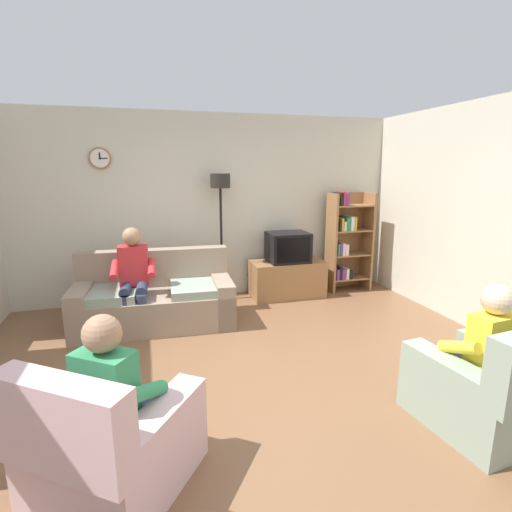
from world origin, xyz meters
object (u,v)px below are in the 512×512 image
at_px(tv, 288,247).
at_px(bookshelf, 346,241).
at_px(floor_lamp, 221,202).
at_px(person_on_couch, 134,274).
at_px(couch, 155,300).
at_px(person_in_right_armchair, 480,347).
at_px(armchair_near_bookshelf, 485,391).
at_px(armchair_near_window, 112,445).
at_px(tv_stand, 287,278).
at_px(person_in_left_armchair, 118,390).

relative_size(tv, bookshelf, 0.38).
relative_size(tv, floor_lamp, 0.32).
relative_size(tv, person_on_couch, 0.48).
bearing_deg(couch, person_in_right_armchair, -48.62).
bearing_deg(armchair_near_bookshelf, armchair_near_window, 176.94).
relative_size(tv_stand, floor_lamp, 0.59).
distance_m(floor_lamp, person_in_right_armchair, 3.69).
bearing_deg(bookshelf, armchair_near_window, -135.47).
height_order(tv_stand, tv, tv).
xyz_separation_m(bookshelf, armchair_near_bookshelf, (-0.66, -3.39, -0.51)).
distance_m(person_on_couch, person_in_left_armchair, 2.40).
relative_size(tv, person_in_right_armchair, 0.54).
xyz_separation_m(bookshelf, person_in_left_armchair, (-3.25, -3.18, -0.20)).
distance_m(tv, armchair_near_bookshelf, 3.35).
height_order(couch, tv_stand, couch).
distance_m(tv_stand, bookshelf, 1.15).
xyz_separation_m(armchair_near_window, person_in_left_armchair, (0.05, 0.07, 0.32)).
relative_size(floor_lamp, person_in_left_armchair, 1.65).
relative_size(armchair_near_window, armchair_near_bookshelf, 1.23).
height_order(couch, floor_lamp, floor_lamp).
xyz_separation_m(couch, person_on_couch, (-0.23, -0.11, 0.39)).
relative_size(tv, armchair_near_bookshelf, 0.63).
distance_m(tv, armchair_near_window, 3.93).
distance_m(couch, armchair_near_bookshelf, 3.58).
xyz_separation_m(couch, person_in_left_armchair, (-0.27, -2.51, 0.29)).
xyz_separation_m(bookshelf, floor_lamp, (-2.00, 0.03, 0.65)).
distance_m(tv_stand, person_in_left_armchair, 3.84).
xyz_separation_m(tv_stand, armchair_near_window, (-2.29, -3.18, 0.02)).
relative_size(bookshelf, person_in_right_armchair, 1.41).
bearing_deg(armchair_near_bookshelf, tv, 96.14).
bearing_deg(armchair_near_bookshelf, person_in_left_armchair, 175.28).
height_order(tv, bookshelf, bookshelf).
bearing_deg(person_in_left_armchair, tv, 54.04).
distance_m(tv, bookshelf, 1.02).
height_order(tv, armchair_near_bookshelf, tv).
distance_m(bookshelf, person_on_couch, 3.31).
bearing_deg(person_on_couch, tv, 17.40).
height_order(bookshelf, floor_lamp, floor_lamp).
xyz_separation_m(armchair_near_window, person_in_right_armchair, (2.64, -0.05, 0.32)).
bearing_deg(person_in_right_armchair, couch, 131.38).
distance_m(bookshelf, person_in_left_armchair, 4.55).
xyz_separation_m(tv, bookshelf, (1.02, 0.09, 0.03)).
bearing_deg(couch, armchair_near_window, -97.02).
bearing_deg(tv_stand, armchair_near_window, -125.74).
bearing_deg(person_on_couch, tv_stand, 17.98).
relative_size(armchair_near_bookshelf, person_on_couch, 0.77).
height_order(couch, bookshelf, bookshelf).
distance_m(armchair_near_window, person_on_couch, 2.50).
distance_m(armchair_near_bookshelf, person_in_left_armchair, 2.62).
relative_size(floor_lamp, person_on_couch, 1.49).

